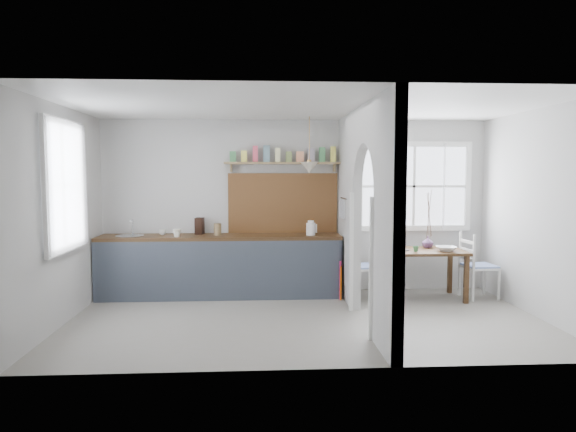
{
  "coord_description": "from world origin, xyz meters",
  "views": [
    {
      "loc": [
        -0.58,
        -6.16,
        1.79
      ],
      "look_at": [
        -0.21,
        0.25,
        1.26
      ],
      "focal_mm": 32.0,
      "sensor_mm": 36.0,
      "label": 1
    }
  ],
  "objects": [
    {
      "name": "knife_block",
      "position": [
        -1.45,
        1.45,
        1.02
      ],
      "size": [
        0.13,
        0.17,
        0.24
      ],
      "primitive_type": "cube",
      "rotation": [
        0.0,
        0.0,
        -0.15
      ],
      "color": "black",
      "rests_on": "counter"
    },
    {
      "name": "utensil_rail",
      "position": [
        0.61,
        0.9,
        1.45
      ],
      "size": [
        0.02,
        0.5,
        0.02
      ],
      "primitive_type": "cylinder",
      "rotation": [
        1.57,
        0.0,
        0.0
      ],
      "color": "#B6BAC3",
      "rests_on": "partition"
    },
    {
      "name": "kettle",
      "position": [
        0.18,
        1.23,
        1.01
      ],
      "size": [
        0.22,
        0.2,
        0.21
      ],
      "primitive_type": null,
      "rotation": [
        0.0,
        0.0,
        -0.4
      ],
      "color": "white",
      "rests_on": "counter"
    },
    {
      "name": "shelf",
      "position": [
        -0.21,
        1.49,
        2.01
      ],
      "size": [
        1.75,
        0.2,
        0.21
      ],
      "color": "#88704F",
      "rests_on": "walls"
    },
    {
      "name": "ceiling",
      "position": [
        0.0,
        0.0,
        2.6
      ],
      "size": [
        5.8,
        3.2,
        0.01
      ],
      "primitive_type": "cube",
      "color": "beige",
      "rests_on": "walls"
    },
    {
      "name": "chair_left",
      "position": [
        0.91,
        1.05,
        0.47
      ],
      "size": [
        0.46,
        0.46,
        0.94
      ],
      "primitive_type": null,
      "rotation": [
        0.0,
        0.0,
        -1.48
      ],
      "color": "white",
      "rests_on": "floor"
    },
    {
      "name": "kitchen_window",
      "position": [
        -2.87,
        0.0,
        1.65
      ],
      "size": [
        0.1,
        1.16,
        1.5
      ],
      "primitive_type": null,
      "color": "white",
      "rests_on": "walls"
    },
    {
      "name": "counter",
      "position": [
        -1.13,
        1.33,
        0.46
      ],
      "size": [
        3.5,
        0.6,
        0.9
      ],
      "color": "#472F19",
      "rests_on": "floor"
    },
    {
      "name": "sink",
      "position": [
        -2.43,
        1.3,
        0.89
      ],
      "size": [
        0.4,
        0.4,
        0.02
      ],
      "primitive_type": "cylinder",
      "color": "#B6BAC3",
      "rests_on": "counter"
    },
    {
      "name": "chair_right",
      "position": [
        2.6,
        0.98,
        0.47
      ],
      "size": [
        0.47,
        0.47,
        0.95
      ],
      "primitive_type": null,
      "rotation": [
        0.0,
        0.0,
        1.67
      ],
      "color": "white",
      "rests_on": "floor"
    },
    {
      "name": "pendant_lamp",
      "position": [
        0.15,
        1.15,
        1.88
      ],
      "size": [
        0.26,
        0.26,
        0.16
      ],
      "primitive_type": "cone",
      "color": "#EEE5C9",
      "rests_on": "ceiling"
    },
    {
      "name": "vase",
      "position": [
        1.91,
        1.18,
        0.79
      ],
      "size": [
        0.17,
        0.17,
        0.17
      ],
      "primitive_type": "imported",
      "rotation": [
        0.0,
        0.0,
        -0.07
      ],
      "color": "#5A3B64",
      "rests_on": "dining_table"
    },
    {
      "name": "backsplash",
      "position": [
        -0.2,
        1.58,
        1.35
      ],
      "size": [
        1.65,
        0.03,
        0.9
      ],
      "primitive_type": "cube",
      "color": "brown",
      "rests_on": "walls"
    },
    {
      "name": "plate",
      "position": [
        1.49,
        0.95,
        0.71
      ],
      "size": [
        0.16,
        0.16,
        0.01
      ],
      "primitive_type": "cylinder",
      "rotation": [
        0.0,
        0.0,
        0.03
      ],
      "color": "#282625",
      "rests_on": "dining_table"
    },
    {
      "name": "towel_magenta",
      "position": [
        0.58,
        0.98,
        0.28
      ],
      "size": [
        0.02,
        0.03,
        0.56
      ],
      "primitive_type": "cube",
      "color": "#DA216C",
      "rests_on": "counter"
    },
    {
      "name": "mug_a",
      "position": [
        -1.73,
        1.15,
        0.95
      ],
      "size": [
        0.16,
        0.16,
        0.11
      ],
      "primitive_type": "imported",
      "rotation": [
        0.0,
        0.0,
        0.41
      ],
      "color": "white",
      "rests_on": "counter"
    },
    {
      "name": "towel_orange",
      "position": [
        0.58,
        0.92,
        0.25
      ],
      "size": [
        0.02,
        0.03,
        0.48
      ],
      "primitive_type": "cube",
      "color": "#DD4E04",
      "rests_on": "counter"
    },
    {
      "name": "dining_table",
      "position": [
        1.79,
        0.99,
        0.35
      ],
      "size": [
        1.14,
        0.77,
        0.71
      ],
      "primitive_type": null,
      "rotation": [
        0.0,
        0.0,
        -0.01
      ],
      "color": "#472F19",
      "rests_on": "floor"
    },
    {
      "name": "mug_b",
      "position": [
        -1.97,
        1.37,
        0.94
      ],
      "size": [
        0.14,
        0.14,
        0.08
      ],
      "primitive_type": "imported",
      "rotation": [
        0.0,
        0.0,
        0.38
      ],
      "color": "silver",
      "rests_on": "counter"
    },
    {
      "name": "nook_window",
      "position": [
        1.8,
        1.56,
        1.6
      ],
      "size": [
        1.76,
        0.1,
        1.3
      ],
      "primitive_type": null,
      "color": "white",
      "rests_on": "walls"
    },
    {
      "name": "floor",
      "position": [
        0.0,
        0.0,
        0.0
      ],
      "size": [
        5.8,
        3.2,
        0.01
      ],
      "primitive_type": "cube",
      "color": "gray",
      "rests_on": "ground"
    },
    {
      "name": "walls",
      "position": [
        0.0,
        0.0,
        1.3
      ],
      "size": [
        5.81,
        3.21,
        2.6
      ],
      "color": "beige",
      "rests_on": "floor"
    },
    {
      "name": "table_cup",
      "position": [
        1.61,
        0.82,
        0.75
      ],
      "size": [
        0.11,
        0.11,
        0.08
      ],
      "primitive_type": "imported",
      "rotation": [
        0.0,
        0.0,
        -0.43
      ],
      "color": "#407C49",
      "rests_on": "dining_table"
    },
    {
      "name": "jar",
      "position": [
        -1.17,
        1.3,
        0.99
      ],
      "size": [
        0.12,
        0.12,
        0.17
      ],
      "primitive_type": "cylinder",
      "rotation": [
        0.0,
        0.0,
        -0.09
      ],
      "color": "olive",
      "rests_on": "counter"
    },
    {
      "name": "partition",
      "position": [
        0.7,
        0.06,
        1.45
      ],
      "size": [
        0.12,
        3.2,
        2.6
      ],
      "color": "beige",
      "rests_on": "floor"
    },
    {
      "name": "bowl",
      "position": [
        2.06,
        0.84,
        0.74
      ],
      "size": [
        0.29,
        0.29,
        0.07
      ],
      "primitive_type": "imported",
      "rotation": [
        0.0,
        0.0,
        -0.06
      ],
      "color": "white",
      "rests_on": "dining_table"
    }
  ]
}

